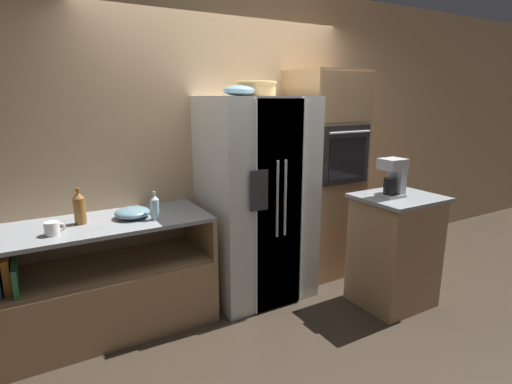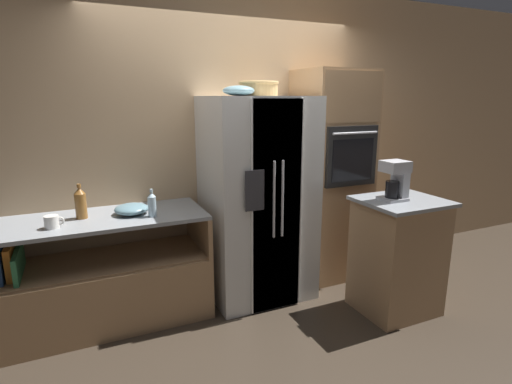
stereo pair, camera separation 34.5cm
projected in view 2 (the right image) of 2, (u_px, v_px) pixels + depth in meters
ground_plane at (249, 296)px, 3.69m from camera, size 20.00×20.00×0.00m
wall_back at (229, 140)px, 3.79m from camera, size 12.00×0.06×2.80m
counter_left at (108, 285)px, 3.23m from camera, size 1.56×0.67×0.88m
refrigerator at (258, 199)px, 3.58m from camera, size 0.90×0.79×1.80m
wall_oven at (331, 176)px, 3.96m from camera, size 0.66×0.66×2.05m
island_counter at (397, 256)px, 3.36m from camera, size 0.67×0.59×0.98m
wicker_basket at (259, 88)px, 3.42m from camera, size 0.35×0.35×0.12m
fruit_bowl at (239, 91)px, 3.24m from camera, size 0.26×0.26×0.08m
bottle_tall at (81, 203)px, 3.05m from camera, size 0.09×0.09×0.27m
bottle_short at (152, 204)px, 3.10m from camera, size 0.06×0.06×0.22m
mug at (52, 222)px, 2.83m from camera, size 0.13×0.10×0.09m
mixing_bowl at (132, 209)px, 3.18m from camera, size 0.27×0.27×0.08m
coffee_maker at (396, 179)px, 3.19m from camera, size 0.20×0.17×0.32m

